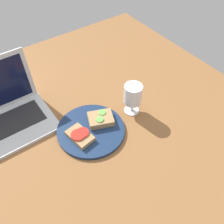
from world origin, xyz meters
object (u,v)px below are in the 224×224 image
Objects in this scene: plate at (91,130)px; sandwich_with_cucumber at (101,119)px; wine_glass at (133,95)px; laptop at (1,113)px; sandwich_with_tomato at (80,136)px.

sandwich_with_cucumber reaches higher than plate.
wine_glass reaches higher than plate.
laptop is at bearing 151.35° from wine_glass.
plate is 2.24× the size of sandwich_with_cucumber.
sandwich_with_tomato is at bearing -168.19° from sandwich_with_cucumber.
sandwich_with_tomato is at bearing -51.54° from laptop.
sandwich_with_tomato is 0.82× the size of wine_glass.
wine_glass is 50.88cm from laptop.
sandwich_with_tomato reaches higher than plate.
wine_glass is at bearing -1.48° from plate.
wine_glass is at bearing -6.49° from sandwich_with_cucumber.
laptop is at bearing 128.46° from sandwich_with_tomato.
plate is at bearing 11.90° from sandwich_with_tomato.
plate is 34.90cm from laptop.
laptop is (-30.42, 22.73, 2.50)cm from sandwich_with_cucumber.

